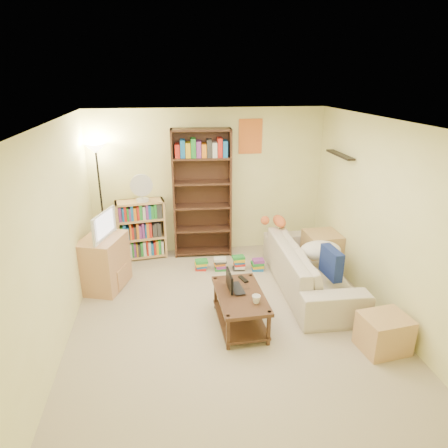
# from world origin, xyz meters

# --- Properties ---
(room) EXTENTS (4.50, 4.54, 2.52)m
(room) POSITION_xyz_m (0.00, 0.01, 1.62)
(room) COLOR #C7B595
(room) RESTS_ON ground
(sofa) EXTENTS (2.31, 0.99, 0.66)m
(sofa) POSITION_xyz_m (1.30, 0.60, 0.33)
(sofa) COLOR #BEAF9D
(sofa) RESTS_ON ground
(navy_pillow) EXTENTS (0.17, 0.45, 0.39)m
(navy_pillow) POSITION_xyz_m (1.40, 0.11, 0.64)
(navy_pillow) COLOR navy
(navy_pillow) RESTS_ON sofa
(cream_blanket) EXTENTS (0.61, 0.44, 0.26)m
(cream_blanket) POSITION_xyz_m (1.47, 0.65, 0.57)
(cream_blanket) COLOR white
(cream_blanket) RESTS_ON sofa
(tabby_cat) EXTENTS (0.52, 0.19, 0.18)m
(tabby_cat) POSITION_xyz_m (1.03, 1.48, 0.75)
(tabby_cat) COLOR orange
(tabby_cat) RESTS_ON sofa
(coffee_table) EXTENTS (0.60, 1.04, 0.45)m
(coffee_table) POSITION_xyz_m (0.11, -0.20, 0.30)
(coffee_table) COLOR #45291A
(coffee_table) RESTS_ON ground
(laptop) EXTENTS (0.38, 0.28, 0.03)m
(laptop) POSITION_xyz_m (0.13, -0.09, 0.47)
(laptop) COLOR black
(laptop) RESTS_ON coffee_table
(laptop_screen) EXTENTS (0.02, 0.34, 0.23)m
(laptop_screen) POSITION_xyz_m (-0.01, -0.10, 0.59)
(laptop_screen) COLOR white
(laptop_screen) RESTS_ON laptop
(mug) EXTENTS (0.17, 0.17, 0.10)m
(mug) POSITION_xyz_m (0.25, -0.44, 0.50)
(mug) COLOR white
(mug) RESTS_ON coffee_table
(tv_remote) EXTENTS (0.11, 0.19, 0.02)m
(tv_remote) POSITION_xyz_m (0.21, 0.14, 0.46)
(tv_remote) COLOR black
(tv_remote) RESTS_ON coffee_table
(tv_stand) EXTENTS (0.73, 0.87, 0.79)m
(tv_stand) POSITION_xyz_m (-1.70, 1.07, 0.40)
(tv_stand) COLOR tan
(tv_stand) RESTS_ON ground
(television) EXTENTS (0.73, 0.50, 0.39)m
(television) POSITION_xyz_m (-1.70, 1.07, 0.99)
(television) COLOR black
(television) RESTS_ON tv_stand
(tall_bookshelf) EXTENTS (1.00, 0.38, 2.19)m
(tall_bookshelf) POSITION_xyz_m (-0.14, 2.05, 1.16)
(tall_bookshelf) COLOR #45271A
(tall_bookshelf) RESTS_ON ground
(short_bookshelf) EXTENTS (0.84, 0.43, 1.03)m
(short_bookshelf) POSITION_xyz_m (-1.19, 2.05, 0.51)
(short_bookshelf) COLOR tan
(short_bookshelf) RESTS_ON ground
(desk_fan) EXTENTS (0.37, 0.21, 0.46)m
(desk_fan) POSITION_xyz_m (-1.13, 2.00, 1.26)
(desk_fan) COLOR silver
(desk_fan) RESTS_ON short_bookshelf
(floor_lamp) EXTENTS (0.34, 0.34, 1.99)m
(floor_lamp) POSITION_xyz_m (-1.80, 2.05, 1.59)
(floor_lamp) COLOR black
(floor_lamp) RESTS_ON ground
(side_table) EXTENTS (0.55, 0.55, 0.61)m
(side_table) POSITION_xyz_m (1.72, 1.20, 0.30)
(side_table) COLOR tan
(side_table) RESTS_ON ground
(end_cabinet) EXTENTS (0.57, 0.49, 0.43)m
(end_cabinet) POSITION_xyz_m (1.65, -0.91, 0.22)
(end_cabinet) COLOR tan
(end_cabinet) RESTS_ON ground
(book_stacks) EXTENTS (1.11, 0.31, 0.24)m
(book_stacks) POSITION_xyz_m (0.24, 1.33, 0.10)
(book_stacks) COLOR red
(book_stacks) RESTS_ON ground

